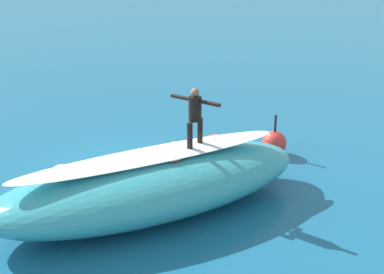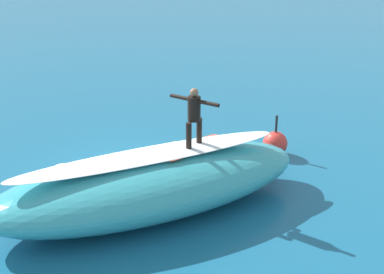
% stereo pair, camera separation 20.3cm
% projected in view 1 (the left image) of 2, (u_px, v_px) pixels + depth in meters
% --- Properties ---
extents(ground_plane, '(120.00, 120.00, 0.00)m').
position_uv_depth(ground_plane, '(130.00, 172.00, 14.60)').
color(ground_plane, '#196084').
extents(wave_crest, '(8.65, 5.48, 1.47)m').
position_uv_depth(wave_crest, '(153.00, 184.00, 12.29)').
color(wave_crest, teal).
rests_on(wave_crest, ground_plane).
extents(wave_foam_lip, '(6.86, 3.26, 0.08)m').
position_uv_depth(wave_foam_lip, '(152.00, 155.00, 12.01)').
color(wave_foam_lip, white).
rests_on(wave_foam_lip, wave_crest).
extents(surfboard_riding, '(1.81, 1.91, 0.06)m').
position_uv_depth(surfboard_riding, '(195.00, 147.00, 12.51)').
color(surfboard_riding, '#E0563D').
rests_on(surfboard_riding, wave_crest).
extents(surfer_riding, '(1.11, 1.03, 1.50)m').
position_uv_depth(surfer_riding, '(195.00, 113.00, 12.18)').
color(surfer_riding, black).
rests_on(surfer_riding, surfboard_riding).
extents(surfboard_paddling, '(2.03, 1.10, 0.09)m').
position_uv_depth(surfboard_paddling, '(190.00, 153.00, 15.78)').
color(surfboard_paddling, '#E0563D').
rests_on(surfboard_paddling, ground_plane).
extents(surfer_paddling, '(1.76, 0.75, 0.32)m').
position_uv_depth(surfer_paddling, '(194.00, 148.00, 15.69)').
color(surfer_paddling, black).
rests_on(surfer_paddling, surfboard_paddling).
extents(buoy_marker, '(0.78, 0.78, 1.32)m').
position_uv_depth(buoy_marker, '(274.00, 143.00, 15.66)').
color(buoy_marker, red).
rests_on(buoy_marker, ground_plane).
extents(foam_patch_near, '(1.21, 1.28, 0.16)m').
position_uv_depth(foam_patch_near, '(191.00, 170.00, 14.57)').
color(foam_patch_near, white).
rests_on(foam_patch_near, ground_plane).
extents(foam_patch_mid, '(0.78, 0.79, 0.08)m').
position_uv_depth(foam_patch_mid, '(62.00, 168.00, 14.74)').
color(foam_patch_mid, white).
rests_on(foam_patch_mid, ground_plane).
extents(foam_patch_far, '(0.99, 0.86, 0.14)m').
position_uv_depth(foam_patch_far, '(178.00, 177.00, 14.15)').
color(foam_patch_far, white).
rests_on(foam_patch_far, ground_plane).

